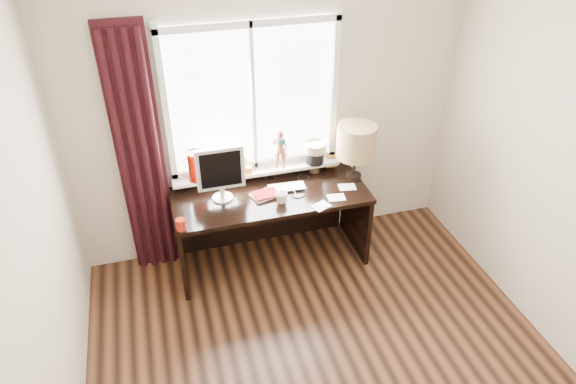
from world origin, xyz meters
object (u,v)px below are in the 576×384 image
object	(u,v)px
monitor	(220,171)
table_lamp	(356,142)
mug	(281,197)
desk	(268,210)
laptop	(287,187)
red_cup	(181,225)

from	to	relation	value
monitor	table_lamp	world-z (taller)	table_lamp
mug	desk	xyz separation A→B (m)	(-0.06, 0.25, -0.30)
laptop	monitor	distance (m)	0.63
mug	desk	bearing A→B (deg)	102.66
laptop	monitor	bearing A→B (deg)	-176.61
red_cup	monitor	size ratio (longest dim) A/B	0.20
mug	monitor	world-z (taller)	monitor
mug	desk	world-z (taller)	mug
red_cup	table_lamp	bearing A→B (deg)	12.61
monitor	table_lamp	bearing A→B (deg)	0.77
desk	table_lamp	distance (m)	1.00
mug	monitor	size ratio (longest dim) A/B	0.21
desk	table_lamp	world-z (taller)	table_lamp
mug	table_lamp	world-z (taller)	table_lamp
desk	table_lamp	bearing A→B (deg)	-2.78
mug	monitor	distance (m)	0.56
laptop	desk	distance (m)	0.31
red_cup	monitor	bearing A→B (deg)	41.33
red_cup	mug	bearing A→B (deg)	9.72
desk	table_lamp	size ratio (longest dim) A/B	3.27
laptop	red_cup	size ratio (longest dim) A/B	3.31
laptop	desk	bearing A→B (deg)	163.87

